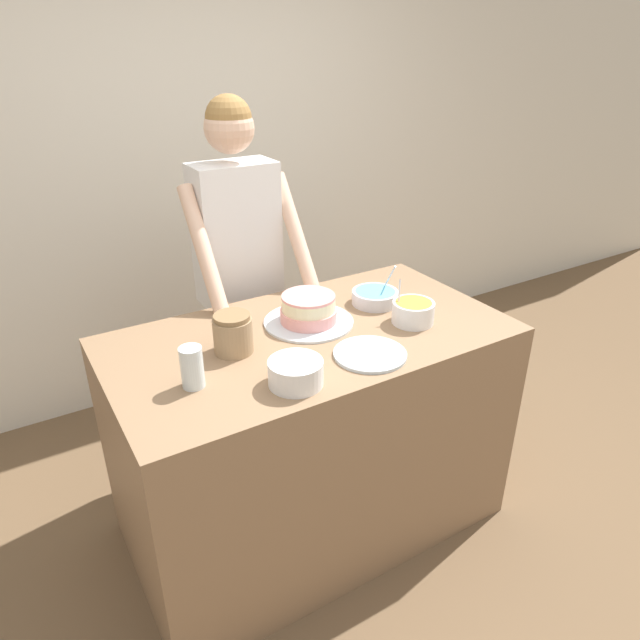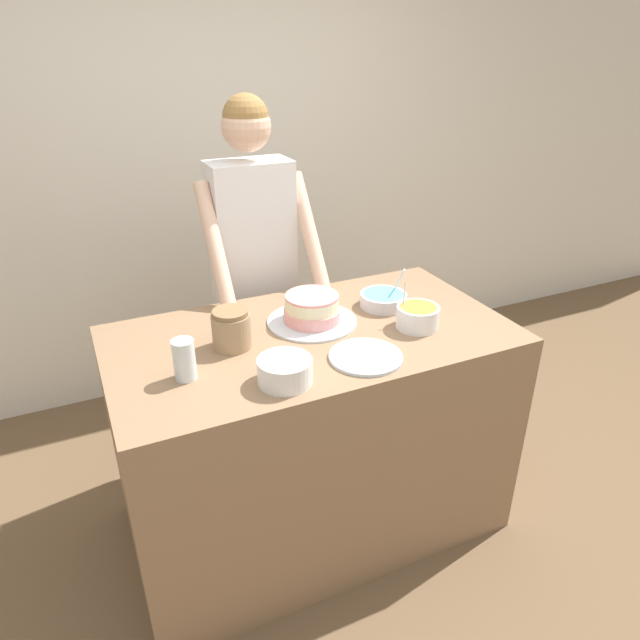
# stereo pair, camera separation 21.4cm
# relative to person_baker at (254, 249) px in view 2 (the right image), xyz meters

# --- Properties ---
(ground_plane) EXTENTS (14.00, 14.00, 0.00)m
(ground_plane) POSITION_rel_person_baker_xyz_m (0.01, -1.06, -1.10)
(ground_plane) COLOR brown
(wall_back) EXTENTS (10.00, 0.05, 2.60)m
(wall_back) POSITION_rel_person_baker_xyz_m (0.01, 0.82, 0.20)
(wall_back) COLOR silver
(wall_back) RESTS_ON ground_plane
(counter) EXTENTS (1.55, 0.84, 0.96)m
(counter) POSITION_rel_person_baker_xyz_m (0.01, -0.64, -0.62)
(counter) COLOR #8C6B4C
(counter) RESTS_ON ground_plane
(person_baker) EXTENTS (0.50, 0.48, 1.78)m
(person_baker) POSITION_rel_person_baker_xyz_m (0.00, 0.00, 0.00)
(person_baker) COLOR #2D2D38
(person_baker) RESTS_ON ground_plane
(cake) EXTENTS (0.36, 0.36, 0.12)m
(cake) POSITION_rel_person_baker_xyz_m (0.05, -0.56, -0.09)
(cake) COLOR silver
(cake) RESTS_ON counter
(frosting_bowl_blue) EXTENTS (0.20, 0.20, 0.17)m
(frosting_bowl_blue) POSITION_rel_person_baker_xyz_m (0.39, -0.54, -0.11)
(frosting_bowl_blue) COLOR silver
(frosting_bowl_blue) RESTS_ON counter
(frosting_bowl_pink) EXTENTS (0.18, 0.18, 0.09)m
(frosting_bowl_pink) POSITION_rel_person_baker_xyz_m (-0.21, -0.92, -0.09)
(frosting_bowl_pink) COLOR white
(frosting_bowl_pink) RESTS_ON counter
(frosting_bowl_orange) EXTENTS (0.17, 0.17, 0.17)m
(frosting_bowl_orange) POSITION_rel_person_baker_xyz_m (0.41, -0.77, -0.09)
(frosting_bowl_orange) COLOR white
(frosting_bowl_orange) RESTS_ON counter
(drinking_glass) EXTENTS (0.08, 0.08, 0.14)m
(drinking_glass) POSITION_rel_person_baker_xyz_m (-0.50, -0.76, -0.07)
(drinking_glass) COLOR silver
(drinking_glass) RESTS_ON counter
(ceramic_plate) EXTENTS (0.27, 0.27, 0.01)m
(ceramic_plate) POSITION_rel_person_baker_xyz_m (0.11, -0.90, -0.13)
(ceramic_plate) COLOR silver
(ceramic_plate) RESTS_ON counter
(stoneware_jar) EXTENTS (0.14, 0.14, 0.15)m
(stoneware_jar) POSITION_rel_person_baker_xyz_m (-0.30, -0.62, -0.07)
(stoneware_jar) COLOR #9E7F5B
(stoneware_jar) RESTS_ON counter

